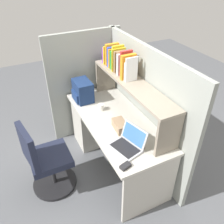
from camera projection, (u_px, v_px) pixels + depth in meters
name	position (u px, v px, depth m)	size (l,w,h in m)	color
ground_plane	(115.00, 163.00, 3.19)	(8.00, 8.00, 0.00)	#595B60
desk	(103.00, 123.00, 3.25)	(1.60, 0.70, 0.73)	beige
cubicle_partition_rear	(143.00, 108.00, 2.89)	(1.84, 0.05, 1.55)	#939991
cubicle_partition_left	(86.00, 86.00, 3.36)	(0.05, 1.06, 1.55)	#939991
overhead_hutch	(132.00, 89.00, 2.65)	(1.44, 0.28, 0.45)	gray
reference_books_on_shelf	(119.00, 61.00, 2.75)	(0.61, 0.19, 0.30)	purple
laptop	(129.00, 143.00, 2.36)	(0.37, 0.33, 0.22)	#B7BABF
backpack	(82.00, 91.00, 3.07)	(0.30, 0.23, 0.27)	navy
computer_mouse	(125.00, 166.00, 2.16)	(0.06, 0.10, 0.03)	#262628
paper_cup	(101.00, 107.00, 2.92)	(0.08, 0.08, 0.08)	white
tissue_box	(120.00, 126.00, 2.59)	(0.22, 0.12, 0.10)	#9E7F60
office_chair	(46.00, 163.00, 2.66)	(0.52, 0.52, 0.93)	black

